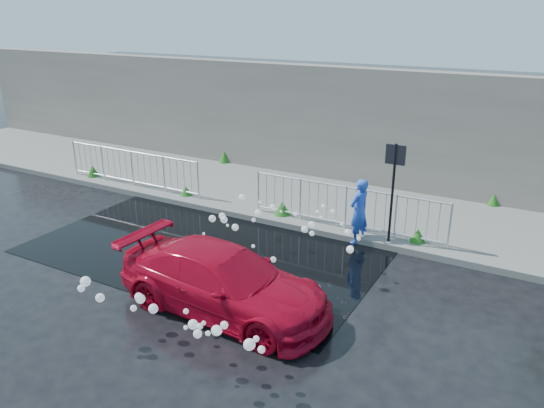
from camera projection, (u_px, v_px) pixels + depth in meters
The scene contains 12 objects.
ground at pixel (164, 259), 11.91m from camera, with size 90.00×90.00×0.00m, color black.
pavement at pixel (272, 193), 15.98m from camera, with size 30.00×4.00×0.15m, color slate.
curb at pixel (236, 214), 14.34m from camera, with size 30.00×0.25×0.16m, color slate.
retaining_wall at pixel (305, 120), 17.15m from camera, with size 30.00×0.60×3.50m, color #6C655B.
puddle at pixel (208, 247), 12.50m from camera, with size 8.00×5.00×0.01m, color black.
sign_post at pixel (394, 177), 11.94m from camera, with size 0.45×0.06×2.50m.
railing_left at pixel (132, 167), 16.23m from camera, with size 5.05×0.05×1.10m.
railing_right at pixel (346, 206), 13.03m from camera, with size 5.05×0.05×1.10m.
weeds at pixel (256, 187), 15.70m from camera, with size 12.17×3.93×0.40m.
water_spray at pixel (234, 260), 10.15m from camera, with size 3.56×5.57×1.02m.
red_car at pixel (224, 281), 9.69m from camera, with size 1.70×4.18×1.21m, color #B0071F.
person at pixel (359, 211), 12.51m from camera, with size 0.58×0.38×1.59m, color blue.
Camera 1 is at (7.36, -8.19, 5.30)m, focal length 35.00 mm.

